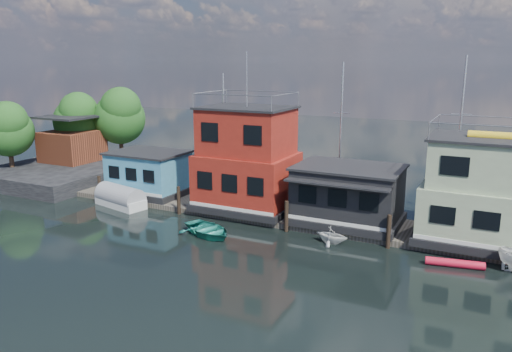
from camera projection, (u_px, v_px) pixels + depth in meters
The scene contains 13 objects.
ground at pixel (288, 299), 24.96m from camera, with size 160.00×160.00×0.00m, color black.
dock at pixel (354, 225), 35.38m from camera, with size 48.00×5.00×0.40m, color #595147.
houseboat_blue at pixel (149, 173), 42.72m from camera, with size 6.40×4.90×3.66m.
houseboat_red at pixel (247, 161), 38.17m from camera, with size 7.40×5.90×11.86m.
houseboat_dark at pixel (348, 195), 35.08m from camera, with size 7.40×6.10×4.06m.
houseboat_green at pixel (490, 194), 30.94m from camera, with size 8.40×5.90×7.03m.
pilings at pixel (338, 224), 32.88m from camera, with size 42.28×0.28×2.20m.
background_masts at pixel (441, 143), 37.34m from camera, with size 36.40×0.16×12.00m.
shore at pixel (73, 140), 51.25m from camera, with size 12.40×15.72×8.24m.
dinghy_teal at pixel (208, 230), 33.79m from camera, with size 2.99×4.19×0.87m, color #248576.
tarp_runabout at pixel (120, 198), 40.50m from camera, with size 4.95×2.87×1.89m.
red_kayak at pixel (455, 263), 28.71m from camera, with size 0.47×0.47×3.24m, color red.
dinghy_white at pixel (332, 235), 32.37m from camera, with size 1.87×2.16×1.14m, color silver.
Camera 1 is at (8.76, -21.22, 11.67)m, focal length 35.00 mm.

